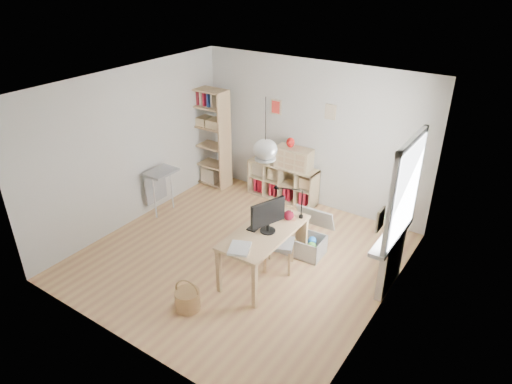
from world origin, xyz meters
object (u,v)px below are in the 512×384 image
Objects in this scene: monitor at (268,215)px; drawer_chest at (294,158)px; desk at (264,236)px; tall_bookshelf at (209,134)px; cube_shelf at (283,184)px; storage_chest at (306,240)px; chair at (280,239)px.

drawer_chest is at bearing 131.12° from monitor.
tall_bookshelf reaches higher than desk.
cube_shelf is 0.67m from drawer_chest.
desk is 2.05× the size of storage_chest.
storage_chest is at bearing 97.10° from monitor.
monitor reaches higher than cube_shelf.
cube_shelf is 1.87m from storage_chest.
tall_bookshelf is at bearing -174.74° from drawer_chest.
chair is at bearing -31.63° from tall_bookshelf.
tall_bookshelf reaches higher than chair.
chair is at bearing -60.09° from cube_shelf.
drawer_chest is (-0.86, 1.89, 0.43)m from chair.
tall_bookshelf is (-1.56, -0.28, 0.79)m from cube_shelf.
desk is 2.19× the size of drawer_chest.
monitor is (-0.20, -0.85, 0.81)m from storage_chest.
tall_bookshelf is 2.36× the size of chair.
chair is 2.12m from drawer_chest.
monitor is at bearing -36.34° from tall_bookshelf.
chair is (0.09, 0.30, -0.17)m from desk.
chair is 0.62m from monitor.
cube_shelf is at bearing 130.33° from storage_chest.
drawer_chest is (1.81, 0.24, -0.17)m from tall_bookshelf.
chair is at bearing -108.50° from storage_chest.
drawer_chest reaches higher than cube_shelf.
drawer_chest is at bearing 7.55° from tall_bookshelf.
desk is at bearing -72.77° from drawer_chest.
desk is 0.37m from monitor.
desk is at bearing -108.44° from storage_chest.
cube_shelf is 1.91× the size of storage_chest.
chair is at bearing 74.08° from desk.
drawer_chest is (0.25, -0.04, 0.62)m from cube_shelf.
chair is at bearing 102.57° from monitor.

